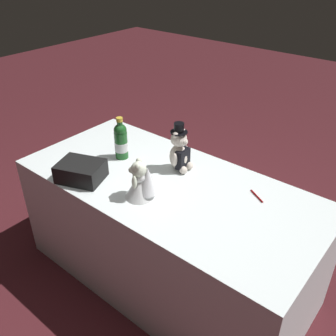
# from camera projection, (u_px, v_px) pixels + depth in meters

# --- Properties ---
(ground_plane) EXTENTS (12.00, 12.00, 0.00)m
(ground_plane) POSITION_uv_depth(u_px,v_px,m) (168.00, 274.00, 2.56)
(ground_plane) COLOR #47191E
(reception_table) EXTENTS (1.82, 0.85, 0.75)m
(reception_table) POSITION_uv_depth(u_px,v_px,m) (168.00, 232.00, 2.36)
(reception_table) COLOR white
(reception_table) RESTS_ON ground_plane
(teddy_bear_groom) EXTENTS (0.14, 0.15, 0.30)m
(teddy_bear_groom) POSITION_uv_depth(u_px,v_px,m) (180.00, 151.00, 2.24)
(teddy_bear_groom) COLOR silver
(teddy_bear_groom) RESTS_ON reception_table
(teddy_bear_bride) EXTENTS (0.21, 0.20, 0.23)m
(teddy_bear_bride) POSITION_uv_depth(u_px,v_px,m) (142.00, 182.00, 2.00)
(teddy_bear_bride) COLOR white
(teddy_bear_bride) RESTS_ON reception_table
(champagne_bottle) EXTENTS (0.08, 0.08, 0.28)m
(champagne_bottle) POSITION_uv_depth(u_px,v_px,m) (121.00, 141.00, 2.36)
(champagne_bottle) COLOR #1C5521
(champagne_bottle) RESTS_ON reception_table
(signing_pen) EXTENTS (0.11, 0.07, 0.01)m
(signing_pen) POSITION_uv_depth(u_px,v_px,m) (256.00, 195.00, 2.05)
(signing_pen) COLOR maroon
(signing_pen) RESTS_ON reception_table
(gift_case_black) EXTENTS (0.31, 0.28, 0.11)m
(gift_case_black) POSITION_uv_depth(u_px,v_px,m) (81.00, 171.00, 2.17)
(gift_case_black) COLOR black
(gift_case_black) RESTS_ON reception_table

